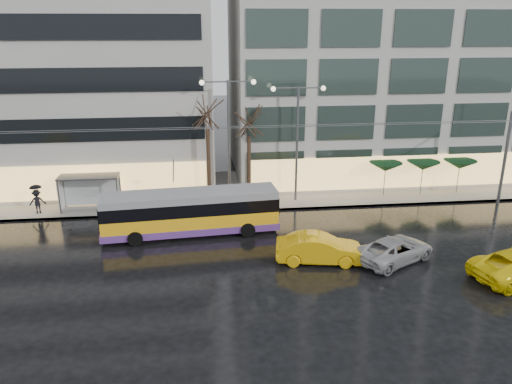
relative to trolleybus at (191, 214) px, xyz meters
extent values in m
plane|color=black|center=(0.83, -5.49, -1.39)|extent=(140.00, 140.00, 0.00)
cube|color=gray|center=(2.83, 8.51, -1.32)|extent=(80.00, 10.00, 0.15)
cube|color=slate|center=(2.83, 3.56, -1.32)|extent=(80.00, 0.10, 0.15)
cube|color=#ACAAA5|center=(19.83, 13.51, 11.26)|extent=(32.00, 14.00, 25.00)
cube|color=yellow|center=(0.00, 0.00, -0.43)|extent=(11.15, 3.16, 1.38)
cube|color=#64378B|center=(0.00, 0.00, -0.89)|extent=(11.19, 3.20, 0.46)
cube|color=black|center=(0.00, 0.00, 0.58)|extent=(11.17, 3.18, 0.83)
cube|color=gray|center=(0.00, 0.00, 1.22)|extent=(11.15, 3.16, 0.46)
cube|color=black|center=(5.51, 0.44, 0.44)|extent=(0.22, 2.11, 1.19)
cube|color=black|center=(-5.51, -0.44, 0.44)|extent=(0.22, 2.11, 1.19)
cylinder|color=black|center=(3.38, 1.42, -0.93)|extent=(0.94, 0.39, 0.92)
cylinder|color=black|center=(3.56, -0.86, -0.93)|extent=(0.94, 0.39, 0.92)
cylinder|color=black|center=(-3.56, 0.86, -0.93)|extent=(0.94, 0.39, 0.92)
cylinder|color=black|center=(-3.38, -1.42, -0.93)|extent=(0.94, 0.39, 0.92)
cylinder|color=#595B60|center=(-0.98, 0.79, 2.55)|extent=(0.33, 3.40, 2.41)
cylinder|color=#595B60|center=(-1.02, 1.25, 2.55)|extent=(0.33, 3.40, 2.41)
cylinder|color=#595B60|center=(22.83, 3.01, 2.11)|extent=(0.24, 0.24, 7.00)
cylinder|color=#595B60|center=(1.83, 0.26, 5.41)|extent=(42.00, 0.04, 0.04)
cylinder|color=#595B60|center=(1.83, 0.76, 5.41)|extent=(42.00, 0.04, 0.04)
cube|color=#595B60|center=(-7.17, 5.01, 1.21)|extent=(4.20, 1.60, 0.12)
cube|color=silver|center=(-7.17, 5.71, -0.04)|extent=(4.00, 0.05, 2.20)
cube|color=white|center=(-9.22, 5.01, -0.04)|extent=(0.10, 1.40, 2.20)
cylinder|color=#595B60|center=(-9.17, 4.31, -0.04)|extent=(0.10, 0.10, 2.40)
cylinder|color=#595B60|center=(-9.17, 5.71, -0.04)|extent=(0.10, 0.10, 2.40)
cylinder|color=#595B60|center=(-5.17, 4.31, -0.04)|extent=(0.10, 0.10, 2.40)
cylinder|color=#595B60|center=(-5.17, 5.71, -0.04)|extent=(0.10, 0.10, 2.40)
cylinder|color=#595B60|center=(2.83, 5.31, 3.26)|extent=(0.18, 0.18, 9.00)
cylinder|color=#595B60|center=(1.93, 5.31, 7.66)|extent=(1.80, 0.10, 0.10)
cylinder|color=#595B60|center=(3.73, 5.31, 7.66)|extent=(1.80, 0.10, 0.10)
sphere|color=#FFF2CC|center=(1.03, 5.31, 7.61)|extent=(0.36, 0.36, 0.36)
sphere|color=#FFF2CC|center=(4.63, 5.31, 7.61)|extent=(0.36, 0.36, 0.36)
cylinder|color=#595B60|center=(7.83, 5.31, 3.01)|extent=(0.18, 0.18, 8.50)
cylinder|color=#595B60|center=(6.93, 5.31, 7.16)|extent=(1.80, 0.10, 0.10)
cylinder|color=#595B60|center=(8.73, 5.31, 7.16)|extent=(1.80, 0.10, 0.10)
sphere|color=#FFF2CC|center=(6.03, 5.31, 7.11)|extent=(0.36, 0.36, 0.36)
sphere|color=#FFF2CC|center=(9.63, 5.31, 7.11)|extent=(0.36, 0.36, 0.36)
cylinder|color=black|center=(1.33, 5.51, 1.56)|extent=(0.28, 0.28, 5.60)
cylinder|color=black|center=(4.33, 5.71, 1.21)|extent=(0.28, 0.28, 4.90)
cylinder|color=#595B60|center=(14.83, 5.51, -0.14)|extent=(0.06, 0.06, 2.20)
cone|color=#0D3217|center=(14.83, 5.51, 1.06)|extent=(2.50, 2.50, 0.70)
cylinder|color=#595B60|center=(17.83, 5.51, -0.14)|extent=(0.06, 0.06, 2.20)
cone|color=#0D3217|center=(17.83, 5.51, 1.06)|extent=(2.50, 2.50, 0.70)
cylinder|color=#595B60|center=(20.83, 5.51, -0.14)|extent=(0.06, 0.06, 2.20)
cone|color=#0D3217|center=(20.83, 5.51, 1.06)|extent=(2.50, 2.50, 0.70)
imported|color=yellow|center=(7.25, -4.82, -0.58)|extent=(5.14, 2.49, 1.62)
imported|color=#A9A9AE|center=(11.55, -5.17, -0.71)|extent=(5.43, 4.35, 1.37)
imported|color=black|center=(-3.81, 4.52, -0.48)|extent=(0.60, 0.44, 1.52)
imported|color=#F35177|center=(-3.81, 4.52, 0.51)|extent=(1.10, 1.12, 0.88)
imported|color=black|center=(-6.02, 6.60, -0.42)|extent=(0.84, 0.67, 1.65)
imported|color=black|center=(-10.77, 4.64, -0.38)|extent=(1.23, 0.87, 1.72)
imported|color=black|center=(-10.77, 4.64, 0.51)|extent=(0.98, 0.98, 0.72)
camera|label=1|loc=(0.74, -29.87, 11.53)|focal=35.00mm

